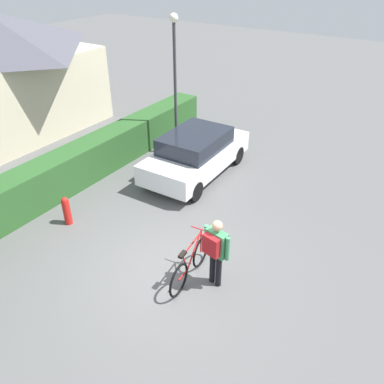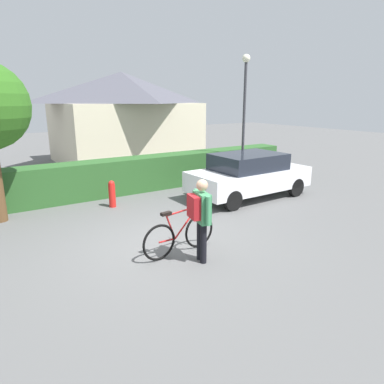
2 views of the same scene
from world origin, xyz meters
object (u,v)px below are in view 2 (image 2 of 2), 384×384
at_px(bicycle, 180,235).
at_px(person_rider, 200,213).
at_px(street_lamp, 244,104).
at_px(fire_hydrant, 112,194).
at_px(parked_car_near, 249,174).

xyz_separation_m(bicycle, person_rider, (0.14, -0.53, 0.60)).
bearing_deg(street_lamp, bicycle, -142.24).
bearing_deg(fire_hydrant, person_rider, -87.43).
distance_m(parked_car_near, person_rider, 4.95).
distance_m(bicycle, person_rider, 0.81).
distance_m(person_rider, fire_hydrant, 4.42).
xyz_separation_m(bicycle, street_lamp, (5.04, 3.90, 2.54)).
relative_size(bicycle, street_lamp, 0.38).
height_order(bicycle, street_lamp, street_lamp).
relative_size(person_rider, street_lamp, 0.36).
bearing_deg(parked_car_near, fire_hydrant, 161.47).
bearing_deg(street_lamp, parked_car_near, -123.75).
distance_m(bicycle, street_lamp, 6.86).
height_order(person_rider, fire_hydrant, person_rider).
bearing_deg(person_rider, parked_car_near, 37.27).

